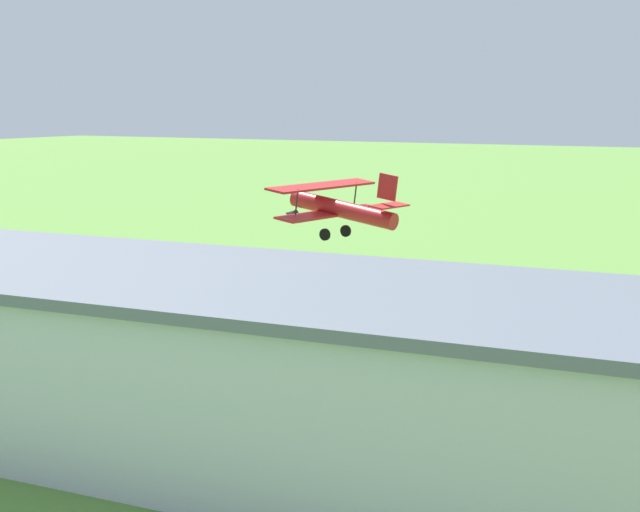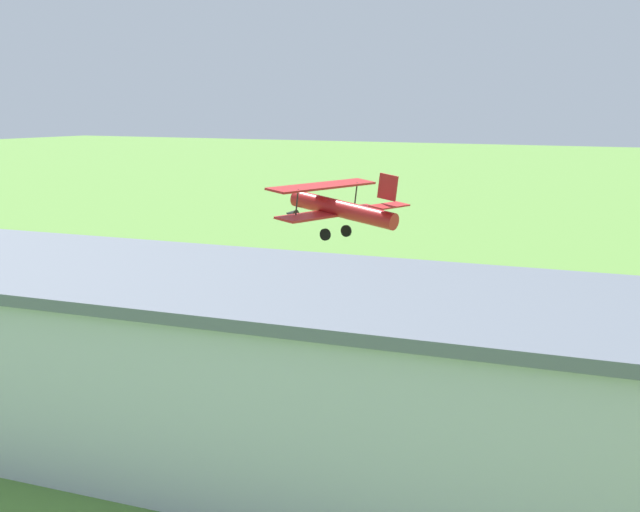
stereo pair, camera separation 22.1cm
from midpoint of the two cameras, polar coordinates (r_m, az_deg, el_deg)
ground_plane at (r=63.05m, az=1.71°, el=-1.77°), size 400.00×400.00×0.00m
hangar at (r=36.15m, az=-10.37°, el=-5.06°), size 37.41×13.17×5.76m
biplane at (r=55.37m, az=0.88°, el=2.73°), size 7.52×8.44×3.66m
car_silver at (r=57.86m, az=-16.58°, el=-2.20°), size 1.98×4.06×1.65m
person_beside_truck at (r=58.26m, az=-9.61°, el=-1.87°), size 0.54×0.54×1.75m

